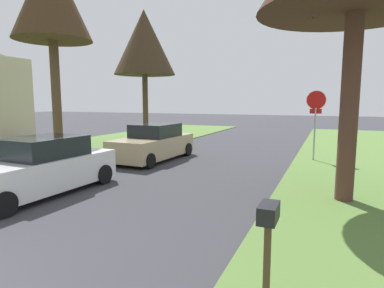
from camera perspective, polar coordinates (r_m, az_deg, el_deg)
name	(u,v)px	position (r m, az deg, el deg)	size (l,w,h in m)	color
stop_sign_far	(316,110)	(14.72, 20.97, 5.61)	(0.81, 0.21, 2.97)	#9EA0A5
street_tree_left_mid_b	(144,43)	(19.51, -8.42, 17.19)	(3.51, 3.51, 7.66)	#4F3E2B
parked_sedan_white	(40,168)	(9.94, -25.28, -3.86)	(2.09, 4.47, 1.57)	white
parked_sedan_tan	(154,143)	(14.30, -6.78, 0.10)	(2.09, 4.47, 1.57)	tan
curbside_mailbox	(268,225)	(4.22, 13.28, -13.66)	(0.22, 0.44, 1.27)	brown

